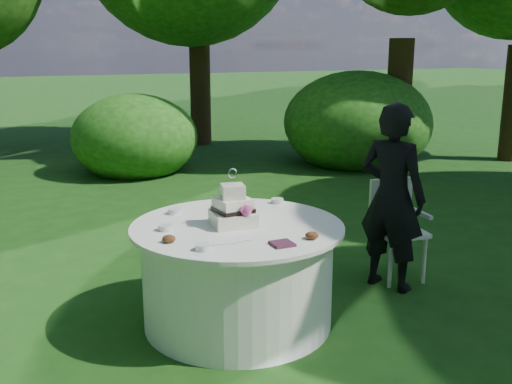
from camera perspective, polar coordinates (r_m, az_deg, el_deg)
ground at (r=4.65m, az=-1.72°, el=-12.24°), size 80.00×80.00×0.00m
napkins at (r=3.93m, az=2.52°, el=-4.95°), size 0.14×0.14×0.02m
feather_plume at (r=3.99m, az=-2.51°, el=-4.72°), size 0.48×0.07×0.01m
guest at (r=5.16m, az=12.83°, el=-0.48°), size 0.60×0.69×1.60m
table at (r=4.49m, az=-1.76°, el=-7.79°), size 1.56×1.56×0.77m
cake at (r=4.33m, az=-2.17°, el=-1.71°), size 0.33×0.34×0.42m
chair at (r=5.48m, az=13.14°, el=-2.71°), size 0.47×0.46×0.88m
votives at (r=4.42m, az=-4.65°, el=-2.68°), size 1.16×1.00×0.04m
petal_cups at (r=4.01m, az=-1.44°, el=-4.31°), size 0.99×0.42×0.05m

